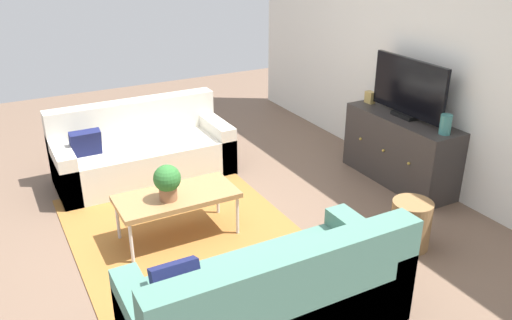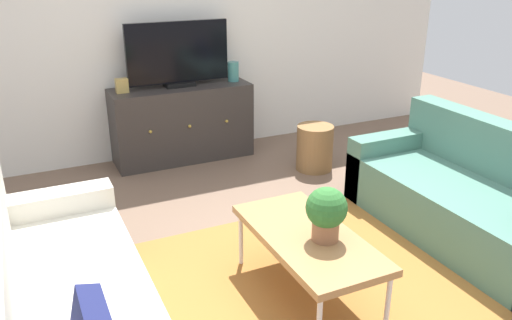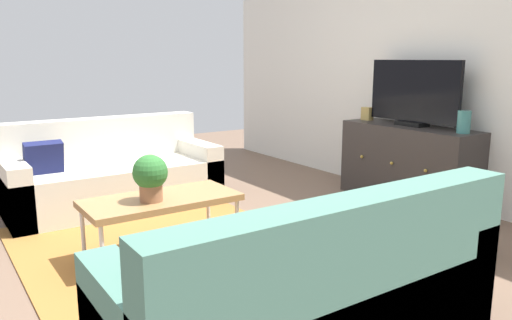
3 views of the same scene
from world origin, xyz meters
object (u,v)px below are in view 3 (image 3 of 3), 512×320
flat_screen_tv (414,93)px  mantel_clock (367,114)px  glass_vase (464,122)px  couch_right_side (313,299)px  tv_console (408,164)px  coffee_table (161,202)px  couch_left_side (111,177)px  wicker_basket (450,224)px  potted_plant (150,176)px

flat_screen_tv → mantel_clock: bearing=-177.9°
glass_vase → mantel_clock: bearing=180.0°
couch_right_side → glass_vase: glass_vase is taller
tv_console → glass_vase: glass_vase is taller
mantel_clock → coffee_table: bearing=-78.7°
coffee_table → glass_vase: size_ratio=5.41×
couch_right_side → mantel_clock: size_ratio=14.22×
couch_left_side → couch_right_side: bearing=0.0°
couch_left_side → wicker_basket: (2.48, 1.58, -0.06)m
couch_left_side → wicker_basket: couch_left_side is taller
coffee_table → potted_plant: size_ratio=3.31×
couch_left_side → mantel_clock: mantel_clock is taller
couch_left_side → couch_right_side: 2.87m
couch_right_side → glass_vase: 2.59m
couch_right_side → wicker_basket: (-0.39, 1.58, -0.06)m
mantel_clock → flat_screen_tv: bearing=2.1°
mantel_clock → wicker_basket: bearing=-26.9°
potted_plant → wicker_basket: (1.02, 1.77, -0.38)m
couch_left_side → potted_plant: (1.46, -0.20, 0.33)m
couch_right_side → glass_vase: (-0.87, 2.38, 0.55)m
potted_plant → mantel_clock: mantel_clock is taller
coffee_table → tv_console: tv_console is taller
couch_right_side → coffee_table: bearing=-175.9°
tv_console → mantel_clock: 0.69m
coffee_table → potted_plant: 0.23m
couch_left_side → tv_console: size_ratio=1.39×
tv_console → couch_left_side: bearing=-121.4°
couch_right_side → potted_plant: couch_right_side is taller
couch_left_side → wicker_basket: size_ratio=4.35×
tv_console → flat_screen_tv: (-0.00, 0.02, 0.66)m
coffee_table → mantel_clock: 2.56m
coffee_table → mantel_clock: mantel_clock is taller
couch_left_side → wicker_basket: 2.94m
potted_plant → mantel_clock: (-0.55, 2.57, 0.20)m
glass_vase → couch_left_side: bearing=-130.1°
coffee_table → tv_console: size_ratio=0.77×
coffee_table → couch_right_side: bearing=4.1°
couch_right_side → tv_console: couch_right_side is taller
glass_vase → coffee_table: bearing=-103.5°
potted_plant → glass_vase: bearing=78.1°
couch_right_side → potted_plant: bearing=-172.1°
couch_right_side → wicker_basket: 1.63m
couch_right_side → glass_vase: size_ratio=9.69×
coffee_table → flat_screen_tv: bearing=88.9°
couch_right_side → wicker_basket: size_ratio=4.35×
couch_left_side → tv_console: 2.79m
couch_right_side → coffee_table: size_ratio=1.79×
couch_right_side → glass_vase: bearing=110.1°
flat_screen_tv → wicker_basket: 1.54m
coffee_table → wicker_basket: bearing=57.5°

